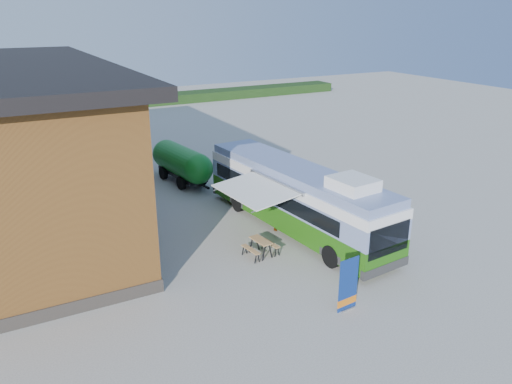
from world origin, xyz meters
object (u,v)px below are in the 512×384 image
bus (296,196)px  person_b (220,173)px  banner (348,289)px  person_a (278,212)px  picnic_table (261,244)px  slurry_tanker (182,162)px

bus → person_b: bus is taller
banner → person_a: banner is taller
person_a → person_b: size_ratio=1.00×
banner → picnic_table: (-0.67, 4.97, -0.27)m
picnic_table → person_a: person_a is taller
person_a → slurry_tanker: bearing=80.5°
banner → person_b: banner is taller
person_b → slurry_tanker: bearing=-123.5°
picnic_table → slurry_tanker: slurry_tanker is taller
picnic_table → banner: bearing=-89.2°
person_a → banner: bearing=-120.3°
person_a → person_b: person_a is taller
person_b → slurry_tanker: 2.61m
banner → person_a: bearing=73.9°
bus → picnic_table: 3.38m
person_a → slurry_tanker: (-1.52, 8.70, 0.37)m
banner → bus: bearing=67.0°
bus → person_b: 7.09m
person_a → slurry_tanker: slurry_tanker is taller
bus → banner: bus is taller
picnic_table → person_a: size_ratio=0.77×
banner → picnic_table: bearing=92.3°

